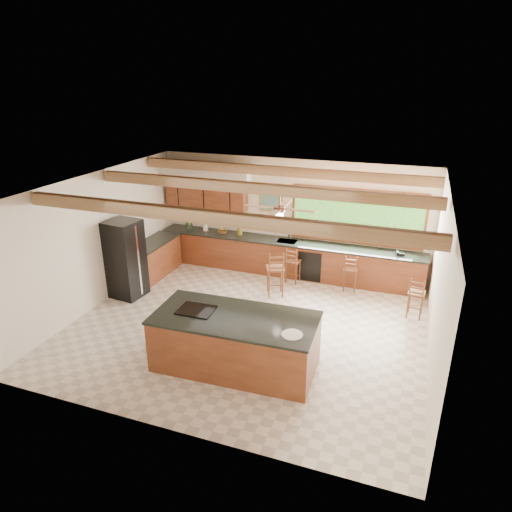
% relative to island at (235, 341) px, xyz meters
% --- Properties ---
extents(ground, '(7.20, 7.20, 0.00)m').
position_rel_island_xyz_m(ground, '(-0.29, 1.40, -0.51)').
color(ground, beige).
rests_on(ground, ground).
extents(room_shell, '(7.27, 6.54, 3.02)m').
position_rel_island_xyz_m(room_shell, '(-0.46, 2.05, 1.71)').
color(room_shell, '#F0E3CF').
rests_on(room_shell, ground).
extents(counter_run, '(7.12, 3.10, 1.28)m').
position_rel_island_xyz_m(counter_run, '(-1.11, 3.92, -0.04)').
color(counter_run, brown).
rests_on(counter_run, ground).
extents(island, '(2.95, 1.47, 1.03)m').
position_rel_island_xyz_m(island, '(0.00, 0.00, 0.00)').
color(island, brown).
rests_on(island, ground).
extents(refrigerator, '(0.80, 0.78, 1.87)m').
position_rel_island_xyz_m(refrigerator, '(-3.51, 1.80, 0.43)').
color(refrigerator, black).
rests_on(refrigerator, ground).
extents(bar_stool_a, '(0.54, 0.54, 1.14)m').
position_rel_island_xyz_m(bar_stool_a, '(-0.19, 2.94, 0.17)').
color(bar_stool_a, brown).
rests_on(bar_stool_a, ground).
extents(bar_stool_b, '(0.38, 0.38, 0.97)m').
position_rel_island_xyz_m(bar_stool_b, '(0.01, 3.80, 0.06)').
color(bar_stool_b, brown).
rests_on(bar_stool_b, ground).
extents(bar_stool_c, '(0.35, 0.35, 0.95)m').
position_rel_island_xyz_m(bar_stool_c, '(1.46, 3.80, 0.05)').
color(bar_stool_c, brown).
rests_on(bar_stool_c, ground).
extents(bar_stool_d, '(0.38, 0.38, 0.96)m').
position_rel_island_xyz_m(bar_stool_d, '(3.01, 2.95, 0.06)').
color(bar_stool_d, brown).
rests_on(bar_stool_d, ground).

